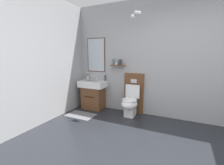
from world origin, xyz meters
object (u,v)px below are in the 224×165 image
at_px(vanity_sink_left, 93,94).
at_px(toilet, 132,100).
at_px(soap_dispenser, 105,78).
at_px(toothbrush_cup, 88,77).

xyz_separation_m(vanity_sink_left, toilet, (1.09, -0.01, -0.04)).
relative_size(vanity_sink_left, soap_dispenser, 4.13).
height_order(vanity_sink_left, toothbrush_cup, toothbrush_cup).
relative_size(toothbrush_cup, soap_dispenser, 1.14).
relative_size(toilet, soap_dispenser, 5.40).
distance_m(toilet, toothbrush_cup, 1.44).
distance_m(vanity_sink_left, soap_dispenser, 0.54).
bearing_deg(toothbrush_cup, toilet, -6.76).
xyz_separation_m(toilet, soap_dispenser, (-0.81, 0.17, 0.47)).
bearing_deg(toilet, vanity_sink_left, 179.51).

